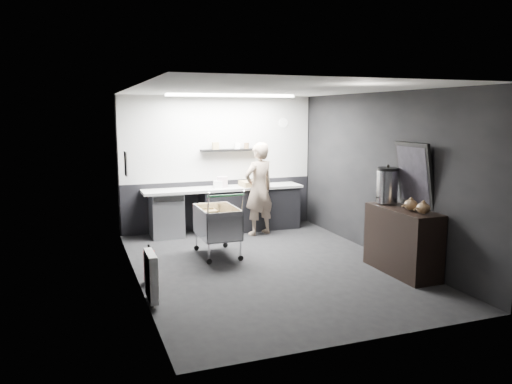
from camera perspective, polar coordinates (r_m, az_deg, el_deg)
name	(u,v)px	position (r m, az deg, el deg)	size (l,w,h in m)	color
floor	(269,266)	(7.86, 1.45, -8.44)	(5.50, 5.50, 0.00)	black
ceiling	(269,90)	(7.51, 1.53, 11.62)	(5.50, 5.50, 0.00)	silver
wall_back	(219,163)	(10.16, -4.27, 3.31)	(5.50, 5.50, 0.00)	black
wall_front	(370,215)	(5.15, 12.89, -2.56)	(5.50, 5.50, 0.00)	black
wall_left	(134,187)	(7.08, -13.72, 0.56)	(5.50, 5.50, 0.00)	black
wall_right	(381,175)	(8.51, 14.11, 1.94)	(5.50, 5.50, 0.00)	black
kitchen_wall_panel	(219,138)	(10.10, -4.27, 6.12)	(3.95, 0.02, 1.70)	#B3B3AE
dado_panel	(220,204)	(10.26, -4.18, -1.43)	(3.95, 0.02, 1.00)	black
floating_shelf	(230,150)	(10.06, -2.98, 4.82)	(1.20, 0.22, 0.04)	black
wall_clock	(283,123)	(10.55, 3.13, 7.89)	(0.20, 0.20, 0.03)	white
poster	(126,164)	(8.34, -14.68, 3.16)	(0.02, 0.30, 0.40)	white
poster_red_band	(126,159)	(8.34, -14.66, 3.64)	(0.01, 0.22, 0.10)	red
radiator	(151,276)	(6.45, -11.90, -9.36)	(0.10, 0.50, 0.60)	white
ceiling_strip	(232,96)	(9.25, -2.80, 10.95)	(2.40, 0.20, 0.04)	white
prep_counter	(230,209)	(10.01, -2.94, -1.93)	(3.20, 0.61, 0.90)	black
person	(259,189)	(9.66, 0.34, 0.35)	(0.66, 0.43, 1.80)	#C0AF98
shopping_cart	(217,224)	(8.31, -4.47, -3.71)	(0.61, 1.00, 1.11)	silver
sideboard	(402,232)	(7.73, 16.33, -4.41)	(0.56, 1.30, 1.94)	black
fire_extinguisher	(149,265)	(7.23, -12.10, -8.12)	(0.16, 0.16, 0.52)	#B6100C
cardboard_box	(254,183)	(10.03, -0.24, 0.98)	(0.53, 0.40, 0.11)	#9D8454
pink_tub	(222,182)	(9.87, -3.87, 1.14)	(0.21, 0.21, 0.21)	beige
white_container	(218,184)	(9.80, -4.39, 0.87)	(0.16, 0.12, 0.14)	white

